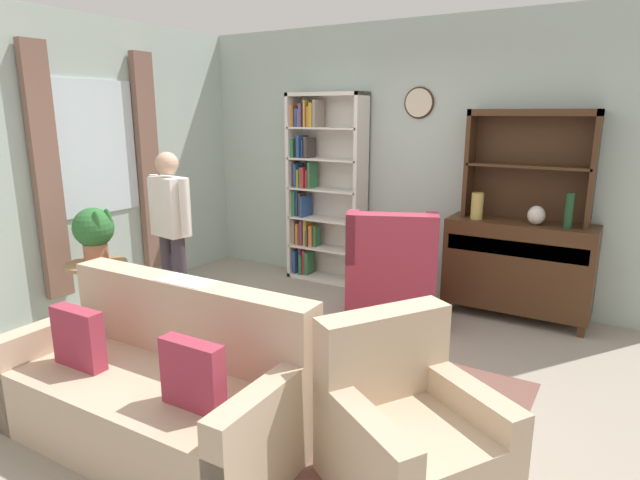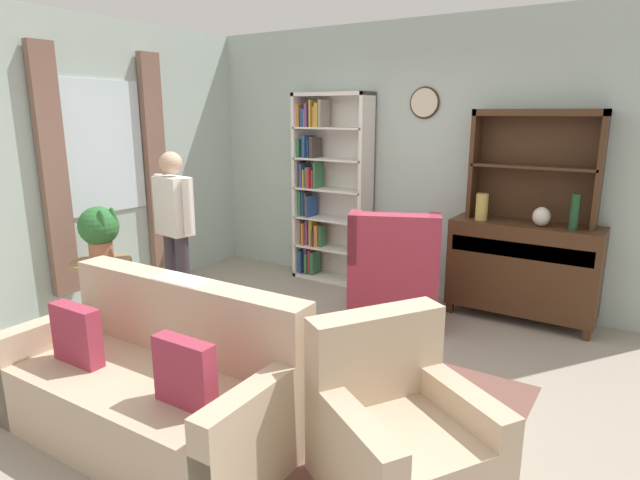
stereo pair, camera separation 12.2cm
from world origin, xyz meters
The scene contains 18 objects.
ground_plane centered at (0.00, 0.00, -0.01)m, with size 5.40×4.60×0.02m, color #9E9384.
wall_back centered at (0.00, 2.13, 1.40)m, with size 5.00×0.09×2.80m.
wall_left centered at (-2.52, 0.03, 1.40)m, with size 0.16×4.20×2.80m.
area_rug centered at (0.20, -0.30, 0.00)m, with size 2.98×1.84×0.01m, color brown.
bookshelf centered at (-0.95, 1.94, 1.05)m, with size 0.90×0.30×2.10m.
sideboard centered at (1.24, 1.86, 0.51)m, with size 1.30×0.45×0.92m.
sideboard_hutch centered at (1.24, 1.97, 1.56)m, with size 1.10×0.26×1.00m.
vase_tall centered at (0.85, 1.78, 1.04)m, with size 0.11×0.11×0.25m, color tan.
vase_round centered at (1.37, 1.79, 1.01)m, with size 0.15×0.15×0.17m, color beige.
bottle_wine centered at (1.63, 1.77, 1.07)m, with size 0.07×0.07×0.31m, color #194223.
couch_floral centered at (-0.15, -1.21, 0.31)m, with size 1.82×0.89×0.90m.
armchair_floral centered at (1.27, -0.86, 0.29)m, with size 1.06×1.05×0.88m.
wingback_chair centered at (0.28, 1.16, 0.38)m, with size 1.03×1.04×1.05m.
plant_stand centered at (-1.89, -0.33, 0.37)m, with size 0.52×0.52×0.60m.
potted_plant_large centered at (-1.91, -0.30, 0.89)m, with size 0.35×0.35×0.48m.
person_reading centered at (-1.41, 0.12, 0.91)m, with size 0.53×0.25×1.56m.
coffee_table centered at (0.03, -0.26, 0.35)m, with size 0.80×0.50×0.42m.
book_stack centered at (0.12, -0.25, 0.46)m, with size 0.17×0.14×0.08m.
Camera 2 is at (2.22, -3.07, 1.89)m, focal length 29.72 mm.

